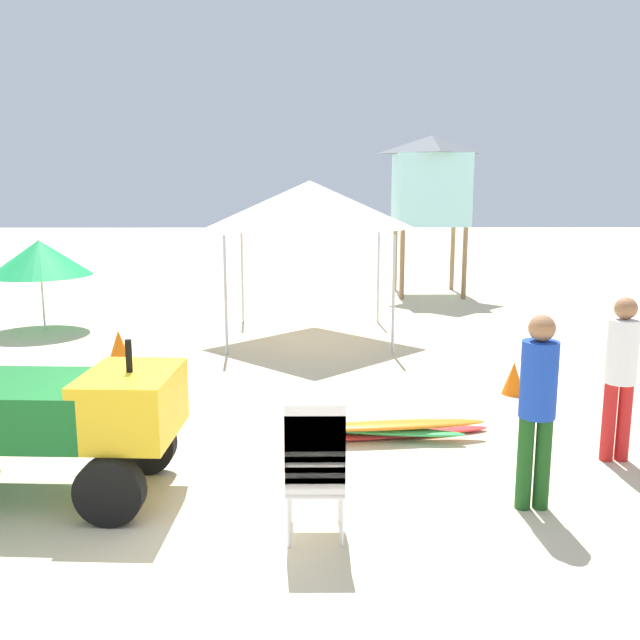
{
  "coord_description": "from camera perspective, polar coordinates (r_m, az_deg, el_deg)",
  "views": [
    {
      "loc": [
        1.0,
        -6.0,
        2.88
      ],
      "look_at": [
        1.07,
        2.48,
        1.22
      ],
      "focal_mm": 39.55,
      "sensor_mm": 36.0,
      "label": 1
    }
  ],
  "objects": [
    {
      "name": "traffic_cone_far",
      "position": [
        11.63,
        -15.95,
        -2.23
      ],
      "size": [
        0.41,
        0.41,
        0.59
      ],
      "primitive_type": "cone",
      "color": "orange",
      "rests_on": "ground"
    },
    {
      "name": "surfboard_pile",
      "position": [
        8.15,
        5.35,
        -8.84
      ],
      "size": [
        2.44,
        0.75,
        0.24
      ],
      "color": "red",
      "rests_on": "ground"
    },
    {
      "name": "utility_cart",
      "position": [
        7.0,
        -21.34,
        -7.16
      ],
      "size": [
        2.6,
        1.39,
        1.5
      ],
      "color": "#146023",
      "rests_on": "ground"
    },
    {
      "name": "stacked_plastic_chairs",
      "position": [
        5.76,
        -0.4,
        -11.21
      ],
      "size": [
        0.48,
        0.48,
        1.2
      ],
      "color": "silver",
      "rests_on": "ground"
    },
    {
      "name": "lifeguard_tower",
      "position": [
        18.5,
        8.95,
        11.09
      ],
      "size": [
        1.98,
        1.98,
        4.05
      ],
      "color": "olive",
      "rests_on": "ground"
    },
    {
      "name": "traffic_cone_near",
      "position": [
        10.11,
        15.39,
        -4.57
      ],
      "size": [
        0.32,
        0.32,
        0.45
      ],
      "primitive_type": "cone",
      "color": "orange",
      "rests_on": "ground"
    },
    {
      "name": "ground",
      "position": [
        6.73,
        -9.28,
        -14.43
      ],
      "size": [
        80.0,
        80.0,
        0.0
      ],
      "primitive_type": "plane",
      "color": "beige"
    },
    {
      "name": "lifeguard_near_center",
      "position": [
        7.91,
        23.16,
        -3.57
      ],
      "size": [
        0.32,
        0.32,
        1.74
      ],
      "color": "red",
      "rests_on": "ground"
    },
    {
      "name": "lifeguard_near_right",
      "position": [
        6.48,
        17.2,
        -6.09
      ],
      "size": [
        0.32,
        0.32,
        1.77
      ],
      "color": "#194C19",
      "rests_on": "ground"
    },
    {
      "name": "beach_umbrella_left",
      "position": [
        14.9,
        -21.74,
        4.7
      ],
      "size": [
        1.98,
        1.98,
        1.78
      ],
      "color": "beige",
      "rests_on": "ground"
    },
    {
      "name": "popup_canopy",
      "position": [
        13.07,
        -0.83,
        9.27
      ],
      "size": [
        2.87,
        2.87,
        2.92
      ],
      "color": "#B2B2B7",
      "rests_on": "ground"
    }
  ]
}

